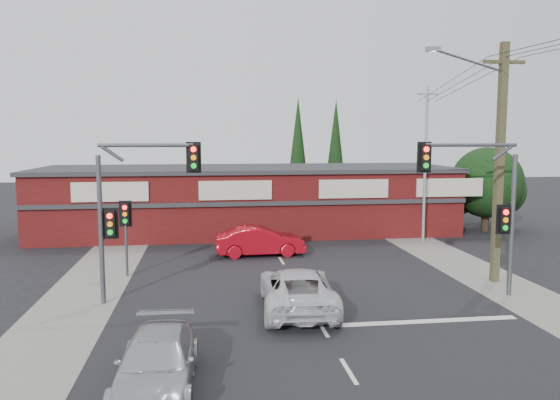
{
  "coord_description": "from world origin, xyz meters",
  "views": [
    {
      "loc": [
        -3.63,
        -18.35,
        6.15
      ],
      "look_at": [
        -0.75,
        3.0,
        3.66
      ],
      "focal_mm": 35.0,
      "sensor_mm": 36.0,
      "label": 1
    }
  ],
  "objects": [
    {
      "name": "ground",
      "position": [
        0.0,
        0.0,
        0.0
      ],
      "size": [
        120.0,
        120.0,
        0.0
      ],
      "primitive_type": "plane",
      "color": "black",
      "rests_on": "ground"
    },
    {
      "name": "road_strip",
      "position": [
        0.0,
        5.0,
        0.01
      ],
      "size": [
        14.0,
        70.0,
        0.01
      ],
      "primitive_type": "cube",
      "color": "black",
      "rests_on": "ground"
    },
    {
      "name": "verge_left",
      "position": [
        -8.5,
        5.0,
        0.01
      ],
      "size": [
        3.0,
        70.0,
        0.02
      ],
      "primitive_type": "cube",
      "color": "gray",
      "rests_on": "ground"
    },
    {
      "name": "verge_right",
      "position": [
        8.5,
        5.0,
        0.01
      ],
      "size": [
        3.0,
        70.0,
        0.02
      ],
      "primitive_type": "cube",
      "color": "gray",
      "rests_on": "ground"
    },
    {
      "name": "stop_line",
      "position": [
        3.5,
        -1.5,
        0.01
      ],
      "size": [
        6.5,
        0.35,
        0.01
      ],
      "primitive_type": "cube",
      "color": "silver",
      "rests_on": "ground"
    },
    {
      "name": "white_suv",
      "position": [
        -0.49,
        0.35,
        0.75
      ],
      "size": [
        2.85,
        5.58,
        1.51
      ],
      "primitive_type": "imported",
      "rotation": [
        0.0,
        0.0,
        3.08
      ],
      "color": "silver",
      "rests_on": "ground"
    },
    {
      "name": "silver_suv",
      "position": [
        -4.91,
        -5.31,
        0.67
      ],
      "size": [
        2.02,
        4.67,
        1.34
      ],
      "primitive_type": "imported",
      "rotation": [
        0.0,
        0.0,
        -0.03
      ],
      "color": "#AFB2B4",
      "rests_on": "ground"
    },
    {
      "name": "red_sedan",
      "position": [
        -0.92,
        9.49,
        0.76
      ],
      "size": [
        4.67,
        1.78,
        1.52
      ],
      "primitive_type": "imported",
      "rotation": [
        0.0,
        0.0,
        1.61
      ],
      "color": "#A50A16",
      "rests_on": "ground"
    },
    {
      "name": "lane_dashes",
      "position": [
        0.0,
        -3.33,
        0.01
      ],
      "size": [
        0.12,
        30.93,
        0.01
      ],
      "color": "silver",
      "rests_on": "ground"
    },
    {
      "name": "shop_building",
      "position": [
        -0.99,
        16.99,
        2.13
      ],
      "size": [
        27.3,
        8.4,
        4.22
      ],
      "color": "#460E0E",
      "rests_on": "ground"
    },
    {
      "name": "tree_cluster",
      "position": [
        14.69,
        15.44,
        2.9
      ],
      "size": [
        5.9,
        5.1,
        5.5
      ],
      "color": "#2D2116",
      "rests_on": "ground"
    },
    {
      "name": "conifer_near",
      "position": [
        3.5,
        24.0,
        5.48
      ],
      "size": [
        1.8,
        1.8,
        9.25
      ],
      "color": "#2D2116",
      "rests_on": "ground"
    },
    {
      "name": "conifer_far",
      "position": [
        7.0,
        26.0,
        5.48
      ],
      "size": [
        1.8,
        1.8,
        9.25
      ],
      "color": "#2D2116",
      "rests_on": "ground"
    },
    {
      "name": "traffic_mast_left",
      "position": [
        -6.43,
        2.0,
        3.93
      ],
      "size": [
        3.77,
        0.27,
        5.97
      ],
      "color": "#47494C",
      "rests_on": "ground"
    },
    {
      "name": "traffic_mast_right",
      "position": [
        6.86,
        1.0,
        3.95
      ],
      "size": [
        3.96,
        0.27,
        5.97
      ],
      "color": "#47494C",
      "rests_on": "ground"
    },
    {
      "name": "pedestal_signal",
      "position": [
        -7.2,
        6.01,
        2.41
      ],
      "size": [
        0.55,
        0.27,
        3.38
      ],
      "color": "#47494C",
      "rests_on": "ground"
    },
    {
      "name": "utility_pole",
      "position": [
        8.36,
        2.99,
        5.4
      ],
      "size": [
        4.38,
        0.59,
        10.0
      ],
      "color": "#4E472C",
      "rests_on": "ground"
    },
    {
      "name": "steel_pole",
      "position": [
        9.0,
        12.0,
        4.7
      ],
      "size": [
        1.2,
        0.16,
        9.0
      ],
      "color": "gray",
      "rests_on": "ground"
    }
  ]
}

